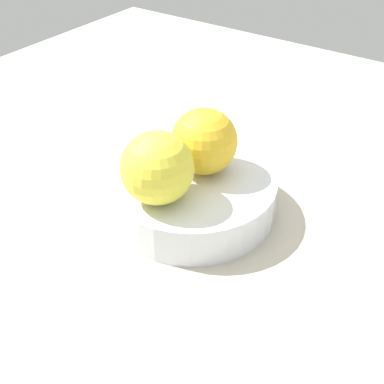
% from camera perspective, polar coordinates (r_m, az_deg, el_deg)
% --- Properties ---
extents(ground_plane, '(1.10, 1.10, 0.02)m').
position_cam_1_polar(ground_plane, '(0.60, 0.00, -2.77)').
color(ground_plane, '#BCB29E').
extents(fruit_bowl, '(0.18, 0.18, 0.04)m').
position_cam_1_polar(fruit_bowl, '(0.58, 0.00, -0.43)').
color(fruit_bowl, silver).
rests_on(fruit_bowl, ground_plane).
extents(orange_in_bowl_0, '(0.07, 0.07, 0.07)m').
position_cam_1_polar(orange_in_bowl_0, '(0.56, 1.38, 5.43)').
color(orange_in_bowl_0, yellow).
rests_on(orange_in_bowl_0, fruit_bowl).
extents(orange_in_bowl_1, '(0.07, 0.07, 0.07)m').
position_cam_1_polar(orange_in_bowl_1, '(0.52, -3.77, 2.59)').
color(orange_in_bowl_1, yellow).
rests_on(orange_in_bowl_1, fruit_bowl).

